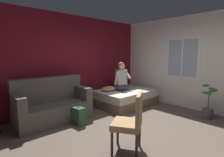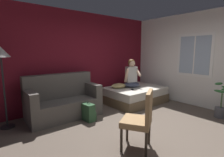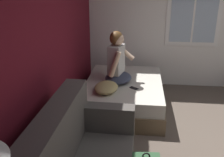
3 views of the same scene
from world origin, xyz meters
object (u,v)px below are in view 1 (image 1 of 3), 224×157
(backpack, at_px, (79,116))
(cell_phone, at_px, (122,92))
(side_chair, at_px, (131,120))
(potted_plant, at_px, (208,107))
(couch, at_px, (52,105))
(bed, at_px, (125,98))
(throw_pillow, at_px, (109,89))
(person_seated, at_px, (121,79))

(backpack, distance_m, cell_phone, 1.65)
(side_chair, relative_size, potted_plant, 1.15)
(potted_plant, bearing_deg, couch, 139.83)
(bed, relative_size, throw_pillow, 3.71)
(side_chair, height_order, throw_pillow, side_chair)
(couch, height_order, backpack, couch)
(backpack, distance_m, potted_plant, 3.19)
(cell_phone, bearing_deg, side_chair, -94.88)
(side_chair, bearing_deg, bed, 45.56)
(person_seated, height_order, throw_pillow, person_seated)
(side_chair, xyz_separation_m, cell_phone, (1.58, 1.73, -0.05))
(throw_pillow, relative_size, cell_phone, 3.33)
(side_chair, xyz_separation_m, potted_plant, (2.56, -0.31, -0.23))
(throw_pillow, height_order, cell_phone, throw_pillow)
(person_seated, distance_m, potted_plant, 2.49)
(bed, bearing_deg, couch, 173.14)
(bed, distance_m, person_seated, 0.61)
(side_chair, height_order, potted_plant, side_chair)
(throw_pillow, xyz_separation_m, cell_phone, (0.17, -0.43, -0.07))
(cell_phone, bearing_deg, bed, 69.40)
(bed, distance_m, cell_phone, 0.42)
(side_chair, bearing_deg, backpack, 91.29)
(backpack, height_order, cell_phone, cell_phone)
(couch, xyz_separation_m, cell_phone, (1.96, -0.45, 0.09))
(backpack, bearing_deg, potted_plant, -35.48)
(side_chair, bearing_deg, person_seated, 47.77)
(bed, xyz_separation_m, potted_plant, (0.69, -2.21, 0.07))
(bed, xyz_separation_m, couch, (-2.25, 0.27, 0.16))
(person_seated, xyz_separation_m, cell_phone, (-0.25, -0.29, -0.35))
(couch, distance_m, potted_plant, 3.85)
(backpack, bearing_deg, throw_pillow, 22.90)
(bed, height_order, throw_pillow, throw_pillow)
(potted_plant, bearing_deg, throw_pillow, 114.97)
(couch, height_order, throw_pillow, couch)
(bed, xyz_separation_m, person_seated, (-0.03, 0.12, 0.60))
(side_chair, xyz_separation_m, throw_pillow, (1.41, 2.15, 0.02))
(side_chair, relative_size, person_seated, 1.12)
(person_seated, xyz_separation_m, backpack, (-1.87, -0.48, -0.64))
(person_seated, bearing_deg, bed, -73.43)
(couch, xyz_separation_m, throw_pillow, (1.79, -0.02, 0.16))
(person_seated, height_order, backpack, person_seated)
(person_seated, distance_m, throw_pillow, 0.53)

